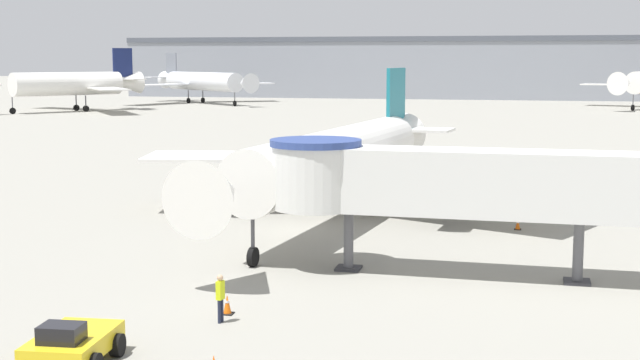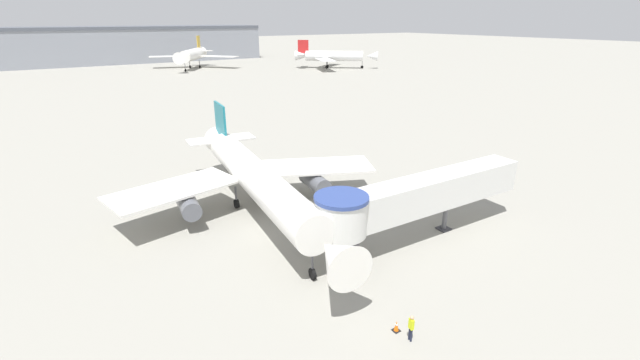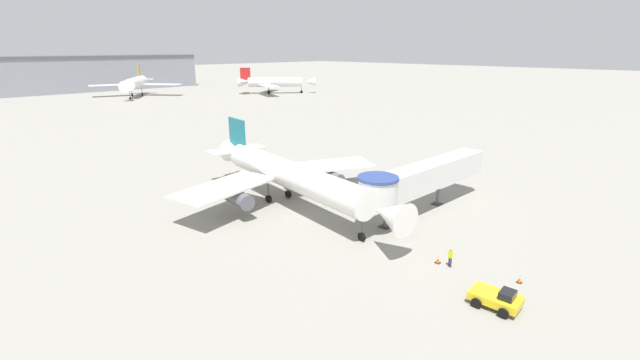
{
  "view_description": "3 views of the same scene",
  "coord_description": "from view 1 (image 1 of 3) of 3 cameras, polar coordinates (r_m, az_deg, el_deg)",
  "views": [
    {
      "loc": [
        11.59,
        -46.79,
        9.37
      ],
      "look_at": [
        1.67,
        -4.65,
        3.48
      ],
      "focal_mm": 50.0,
      "sensor_mm": 36.0,
      "label": 1
    },
    {
      "loc": [
        -14.59,
        -31.73,
        18.02
      ],
      "look_at": [
        3.56,
        -3.71,
        5.33
      ],
      "focal_mm": 24.0,
      "sensor_mm": 36.0,
      "label": 2
    },
    {
      "loc": [
        -29.79,
        -33.1,
        17.95
      ],
      "look_at": [
        5.83,
        3.26,
        2.13
      ],
      "focal_mm": 24.0,
      "sensor_mm": 36.0,
      "label": 3
    }
  ],
  "objects": [
    {
      "name": "main_airplane",
      "position": [
        51.77,
        1.32,
        1.49
      ],
      "size": [
        27.06,
        33.07,
        8.76
      ],
      "rotation": [
        0.0,
        0.0,
        -0.11
      ],
      "color": "white",
      "rests_on": "ground_plane"
    },
    {
      "name": "ground_plane",
      "position": [
        49.11,
        -0.65,
        -3.26
      ],
      "size": [
        800.0,
        800.0,
        0.0
      ],
      "primitive_type": "plane",
      "color": "gray"
    },
    {
      "name": "ground_crew_marshaller",
      "position": [
        32.24,
        -6.4,
        -7.32
      ],
      "size": [
        0.25,
        0.37,
        1.76
      ],
      "rotation": [
        0.0,
        0.0,
        4.55
      ],
      "color": "#1E2338",
      "rests_on": "ground_plane"
    },
    {
      "name": "jet_bridge",
      "position": [
        38.62,
        9.91,
        -0.14
      ],
      "size": [
        21.07,
        4.09,
        5.83
      ],
      "rotation": [
        0.0,
        0.0,
        -0.02
      ],
      "color": "silver",
      "rests_on": "ground_plane"
    },
    {
      "name": "background_jet_navy_tail",
      "position": [
        166.58,
        -15.69,
        5.95
      ],
      "size": [
        30.01,
        28.34,
        11.42
      ],
      "rotation": [
        0.0,
        0.0,
        -0.61
      ],
      "color": "white",
      "rests_on": "ground_plane"
    },
    {
      "name": "terminal_building",
      "position": [
        222.45,
        8.92,
        7.13
      ],
      "size": [
        164.55,
        24.88,
        14.69
      ],
      "color": "gray",
      "rests_on": "ground_plane"
    },
    {
      "name": "pushback_tug_yellow",
      "position": [
        28.82,
        -15.6,
        -10.06
      ],
      "size": [
        2.65,
        3.6,
        1.52
      ],
      "rotation": [
        0.0,
        0.0,
        0.08
      ],
      "color": "yellow",
      "rests_on": "ground_plane"
    },
    {
      "name": "traffic_cone_starboard_wing",
      "position": [
        50.52,
        12.55,
        -2.77
      ],
      "size": [
        0.39,
        0.39,
        0.66
      ],
      "color": "black",
      "rests_on": "ground_plane"
    },
    {
      "name": "background_jet_gray_tail",
      "position": [
        191.97,
        -7.62,
        6.28
      ],
      "size": [
        32.43,
        30.68,
        10.73
      ],
      "rotation": [
        0.0,
        0.0,
        0.86
      ],
      "color": "silver",
      "rests_on": "ground_plane"
    },
    {
      "name": "traffic_cone_near_nose",
      "position": [
        33.43,
        -5.96,
        -7.95
      ],
      "size": [
        0.45,
        0.45,
        0.74
      ],
      "color": "black",
      "rests_on": "ground_plane"
    }
  ]
}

